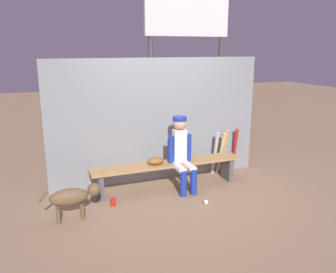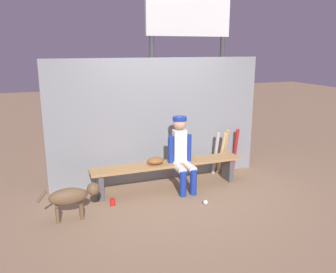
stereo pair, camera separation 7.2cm
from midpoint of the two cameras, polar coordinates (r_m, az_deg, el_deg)
The scene contains 14 objects.
ground_plane at distance 5.95m, azimuth 0.35°, elevation -8.47°, with size 30.00×30.00×0.00m, color #937556.
chainlink_fence at distance 6.04m, azimuth -1.19°, elevation 2.58°, with size 3.79×0.03×2.15m, color gray.
dugout_bench at distance 5.82m, azimuth 0.36°, elevation -5.23°, with size 2.58×0.36×0.45m.
player_seated at distance 5.70m, azimuth 2.65°, elevation -2.45°, with size 0.41×0.55×1.22m.
baseball_glove at distance 5.70m, azimuth -1.70°, elevation -3.99°, with size 0.28×0.20×0.12m, color brown.
bat_aluminum_silver at distance 6.49m, azimuth 8.12°, elevation -2.78°, with size 0.06×0.06×0.83m, color #B7B7BC.
bat_wood_natural at distance 6.54m, azimuth 9.07°, elevation -2.71°, with size 0.06×0.06×0.82m, color tan.
bat_wood_tan at distance 6.64m, azimuth 9.58°, elevation -2.35°, with size 0.06×0.06×0.85m, color tan.
bat_aluminum_red at distance 6.77m, azimuth 11.27°, elevation -2.12°, with size 0.06×0.06×0.85m, color #B22323.
baseball at distance 5.39m, azimuth 6.55°, elevation -10.67°, with size 0.07×0.07×0.07m, color white.
cup_on_ground at distance 5.38m, azimuth -8.68°, elevation -10.56°, with size 0.08×0.08×0.11m, color red.
cup_on_bench at distance 5.79m, azimuth 1.02°, elevation -3.73°, with size 0.08×0.08×0.11m, color #1E47AD.
scoreboard at distance 7.44m, azimuth 4.13°, elevation 16.05°, with size 2.10×0.27×3.63m.
dog at distance 4.99m, azimuth -14.97°, elevation -9.44°, with size 0.84×0.20×0.49m.
Camera 2 is at (-1.92, -5.14, 2.30)m, focal length 37.18 mm.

